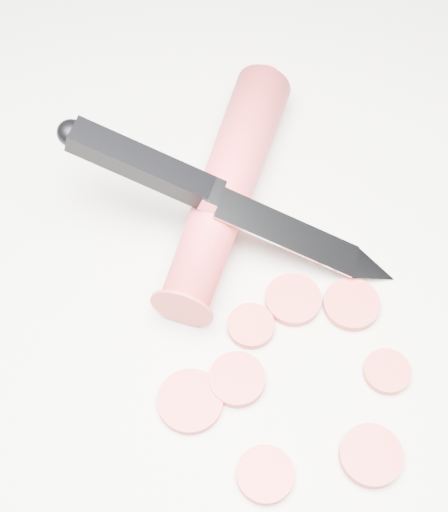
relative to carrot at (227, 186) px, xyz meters
name	(u,v)px	position (x,y,z in m)	size (l,w,h in m)	color
ground	(249,275)	(-0.01, -0.06, -0.02)	(2.40, 2.40, 0.00)	beige
carrot	(227,186)	(0.00, 0.00, 0.00)	(0.04, 0.04, 0.19)	red
carrot_slice_0	(237,379)	(-0.04, -0.13, -0.02)	(0.03, 0.03, 0.01)	#C73B34
carrot_slice_1	(251,326)	(-0.02, -0.10, -0.02)	(0.03, 0.03, 0.01)	#C73B34
carrot_slice_2	(351,304)	(0.05, -0.10, -0.02)	(0.04, 0.04, 0.01)	#C73B34
carrot_slice_3	(387,371)	(0.05, -0.15, -0.02)	(0.03, 0.03, 0.01)	#C73B34
carrot_slice_4	(293,300)	(0.01, -0.09, -0.02)	(0.04, 0.04, 0.01)	#C73B34
carrot_slice_5	(190,401)	(-0.07, -0.13, -0.02)	(0.04, 0.04, 0.01)	#C73B34
carrot_slice_6	(371,456)	(0.02, -0.20, -0.02)	(0.04, 0.04, 0.01)	#C73B34
carrot_slice_7	(265,475)	(-0.04, -0.18, -0.02)	(0.03, 0.03, 0.01)	#C73B34
kitchen_knife	(232,201)	(-0.01, -0.03, 0.02)	(0.20, 0.16, 0.08)	silver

